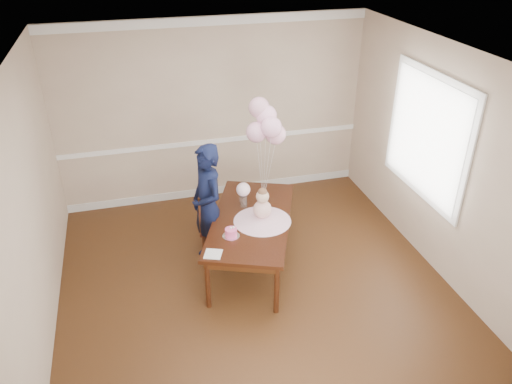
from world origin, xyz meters
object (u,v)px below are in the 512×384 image
Objects in this scene: dining_chair_seat at (216,226)px; woman at (208,206)px; birthday_cake at (231,232)px; dining_table_top at (251,220)px.

dining_chair_seat is 0.25× the size of woman.
woman is at bearing 106.90° from birthday_cake.
dining_table_top is 4.51× the size of dining_chair_seat.
dining_chair_seat is at bearing 159.86° from dining_table_top.
woman reaches higher than dining_chair_seat.
woman reaches higher than dining_table_top.
dining_chair_seat is (-0.05, 0.65, -0.32)m from birthday_cake.
dining_chair_seat is at bearing 94.81° from birthday_cake.
dining_chair_seat is at bearing 118.47° from woman.
dining_table_top is at bearing -31.19° from dining_chair_seat.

